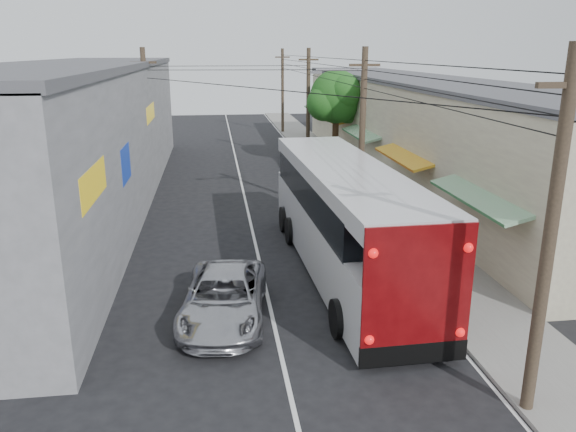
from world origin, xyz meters
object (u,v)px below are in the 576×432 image
object	(u,v)px
jeepney	(224,297)
parked_suv	(347,204)
coach_bus	(344,217)
parked_car_mid	(306,159)
parked_car_far	(299,150)
pedestrian_near	(373,211)
pedestrian_far	(396,191)

from	to	relation	value
jeepney	parked_suv	world-z (taller)	parked_suv
parked_suv	coach_bus	bearing A→B (deg)	-105.45
parked_car_mid	jeepney	bearing A→B (deg)	-107.34
parked_suv	parked_car_far	world-z (taller)	parked_suv
pedestrian_near	pedestrian_far	xyz separation A→B (m)	(2.20, 3.44, -0.02)
parked_suv	parked_car_mid	size ratio (longest dim) A/B	1.28
pedestrian_near	parked_suv	bearing A→B (deg)	-67.45
pedestrian_near	parked_car_mid	bearing A→B (deg)	-91.43
coach_bus	pedestrian_far	distance (m)	9.35
pedestrian_near	coach_bus	bearing A→B (deg)	57.68
jeepney	pedestrian_far	world-z (taller)	pedestrian_far
jeepney	parked_suv	bearing A→B (deg)	64.52
parked_car_far	jeepney	bearing A→B (deg)	-101.11
pedestrian_near	parked_car_far	bearing A→B (deg)	-92.12
jeepney	parked_car_mid	xyz separation A→B (m)	(6.04, 21.52, 0.03)
jeepney	pedestrian_near	bearing A→B (deg)	56.35
parked_car_far	pedestrian_near	distance (m)	16.98
parked_suv	pedestrian_near	size ratio (longest dim) A/B	3.72
jeepney	pedestrian_near	world-z (taller)	pedestrian_near
jeepney	parked_suv	distance (m)	11.33
coach_bus	parked_suv	distance (m)	6.49
coach_bus	jeepney	xyz separation A→B (m)	(-4.44, -3.42, -1.32)
jeepney	parked_suv	xyz separation A→B (m)	(6.04, 9.58, 0.10)
pedestrian_far	coach_bus	bearing A→B (deg)	62.92
jeepney	coach_bus	bearing A→B (deg)	44.37
jeepney	parked_car_mid	distance (m)	22.35
coach_bus	pedestrian_far	size ratio (longest dim) A/B	9.21
parked_car_mid	coach_bus	bearing A→B (deg)	-96.71
coach_bus	parked_car_far	distance (m)	21.67
coach_bus	pedestrian_near	bearing A→B (deg)	60.72
pedestrian_far	jeepney	bearing A→B (deg)	54.42
coach_bus	jeepney	distance (m)	5.76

